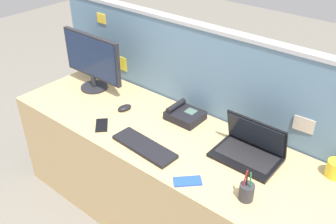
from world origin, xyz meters
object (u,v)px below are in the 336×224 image
object	(u,v)px
laptop	(250,148)
pen_cup	(246,192)
desk_phone	(184,115)
computer_mouse_right_hand	(125,108)
keyboard_main	(144,147)
desktop_monitor	(92,60)
cell_phone_blue_case	(188,181)
cell_phone_black_slab	(102,125)
coffee_mug	(336,169)

from	to	relation	value
laptop	pen_cup	xyz separation A→B (m)	(0.15, -0.30, -0.00)
desk_phone	computer_mouse_right_hand	size ratio (longest dim) A/B	2.15
keyboard_main	computer_mouse_right_hand	size ratio (longest dim) A/B	4.07
desktop_monitor	laptop	world-z (taller)	desktop_monitor
laptop	cell_phone_blue_case	world-z (taller)	laptop
laptop	cell_phone_black_slab	xyz separation A→B (m)	(-0.85, -0.32, -0.05)
keyboard_main	laptop	bearing A→B (deg)	36.41
desk_phone	desktop_monitor	bearing A→B (deg)	-173.70
laptop	pen_cup	bearing A→B (deg)	-63.55
cell_phone_black_slab	coffee_mug	bearing A→B (deg)	-26.13
computer_mouse_right_hand	pen_cup	distance (m)	1.05
computer_mouse_right_hand	pen_cup	size ratio (longest dim) A/B	0.55
laptop	coffee_mug	distance (m)	0.44
laptop	computer_mouse_right_hand	size ratio (longest dim) A/B	3.56
desk_phone	keyboard_main	size ratio (longest dim) A/B	0.53
desktop_monitor	pen_cup	bearing A→B (deg)	-11.61
computer_mouse_right_hand	keyboard_main	bearing A→B (deg)	-19.20
computer_mouse_right_hand	cell_phone_black_slab	distance (m)	0.23
cell_phone_blue_case	computer_mouse_right_hand	bearing A→B (deg)	-156.68
desk_phone	pen_cup	distance (m)	0.75
cell_phone_black_slab	coffee_mug	world-z (taller)	coffee_mug
laptop	cell_phone_black_slab	size ratio (longest dim) A/B	2.52
computer_mouse_right_hand	pen_cup	world-z (taller)	pen_cup
keyboard_main	coffee_mug	size ratio (longest dim) A/B	3.18
cell_phone_black_slab	cell_phone_blue_case	xyz separation A→B (m)	(0.72, -0.07, 0.00)
cell_phone_blue_case	coffee_mug	world-z (taller)	coffee_mug
cell_phone_black_slab	cell_phone_blue_case	size ratio (longest dim) A/B	0.99
computer_mouse_right_hand	pen_cup	xyz separation A→B (m)	(1.03, -0.21, 0.03)
coffee_mug	cell_phone_black_slab	bearing A→B (deg)	-160.50
desktop_monitor	computer_mouse_right_hand	size ratio (longest dim) A/B	5.34
desk_phone	cell_phone_black_slab	bearing A→B (deg)	-131.65
desk_phone	cell_phone_blue_case	world-z (taller)	desk_phone
keyboard_main	cell_phone_blue_case	bearing A→B (deg)	-7.16
desk_phone	cell_phone_black_slab	distance (m)	0.52
keyboard_main	coffee_mug	distance (m)	1.02
desktop_monitor	desk_phone	size ratio (longest dim) A/B	2.48
keyboard_main	coffee_mug	xyz separation A→B (m)	(0.92, 0.45, 0.03)
cell_phone_blue_case	desk_phone	bearing A→B (deg)	173.68
laptop	coffee_mug	xyz separation A→B (m)	(0.42, 0.13, -0.01)
desk_phone	computer_mouse_right_hand	distance (m)	0.41
desktop_monitor	desk_phone	bearing A→B (deg)	6.30
desktop_monitor	cell_phone_blue_case	size ratio (longest dim) A/B	3.73
desktop_monitor	desk_phone	xyz separation A→B (m)	(0.76, 0.08, -0.19)
desk_phone	keyboard_main	bearing A→B (deg)	-88.38
keyboard_main	cell_phone_blue_case	world-z (taller)	keyboard_main
pen_cup	coffee_mug	world-z (taller)	pen_cup
computer_mouse_right_hand	cell_phone_blue_case	xyz separation A→B (m)	(0.74, -0.29, -0.01)
laptop	cell_phone_black_slab	world-z (taller)	laptop
computer_mouse_right_hand	coffee_mug	distance (m)	1.32
coffee_mug	keyboard_main	bearing A→B (deg)	-153.80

